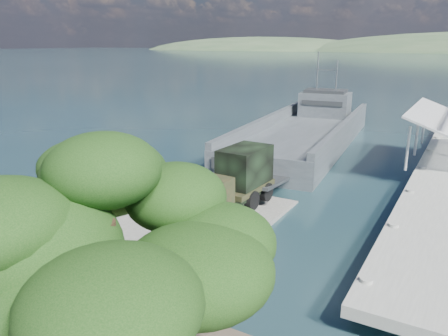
% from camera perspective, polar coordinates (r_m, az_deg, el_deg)
% --- Properties ---
extents(ground, '(1400.00, 1400.00, 0.00)m').
position_cam_1_polar(ground, '(24.55, -8.25, -8.17)').
color(ground, '#1D3F45').
rests_on(ground, ground).
extents(boat_ramp, '(10.00, 18.00, 0.50)m').
position_cam_1_polar(boat_ramp, '(23.74, -9.76, -8.44)').
color(boat_ramp, slate).
rests_on(boat_ramp, ground).
extents(shoreline_rocks, '(3.20, 5.60, 0.90)m').
position_cam_1_polar(shoreline_rocks, '(28.86, -17.44, -5.00)').
color(shoreline_rocks, '#595957').
rests_on(shoreline_rocks, ground).
extents(landing_craft, '(10.98, 33.40, 9.76)m').
position_cam_1_polar(landing_craft, '(44.65, 10.39, 3.89)').
color(landing_craft, '#424B4E').
rests_on(landing_craft, ground).
extents(military_truck, '(2.78, 7.58, 3.46)m').
position_cam_1_polar(military_truck, '(25.54, 1.24, -1.68)').
color(military_truck, black).
rests_on(military_truck, boat_ramp).
extents(soldier, '(0.74, 0.51, 1.97)m').
position_cam_1_polar(soldier, '(26.61, -15.00, -3.18)').
color(soldier, '#21301A').
rests_on(soldier, boat_ramp).
extents(overhang_tree, '(8.50, 7.83, 7.72)m').
position_cam_1_polar(overhang_tree, '(10.35, -16.14, -6.21)').
color(overhang_tree, black).
rests_on(overhang_tree, ground).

